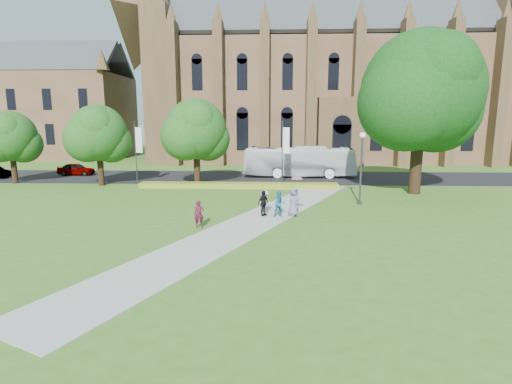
{
  "coord_description": "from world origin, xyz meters",
  "views": [
    {
      "loc": [
        1.06,
        -22.49,
        6.12
      ],
      "look_at": [
        0.05,
        2.35,
        1.6
      ],
      "focal_mm": 28.0,
      "sensor_mm": 36.0,
      "label": 1
    }
  ],
  "objects_px": {
    "streetlamp": "(361,159)",
    "car_0": "(76,169)",
    "pedestrian_0": "(199,214)",
    "tour_coach": "(299,161)",
    "large_tree": "(421,91)"
  },
  "relations": [
    {
      "from": "car_0",
      "to": "pedestrian_0",
      "type": "distance_m",
      "value": 27.64
    },
    {
      "from": "streetlamp",
      "to": "car_0",
      "type": "height_order",
      "value": "streetlamp"
    },
    {
      "from": "pedestrian_0",
      "to": "streetlamp",
      "type": "bearing_deg",
      "value": 23.84
    },
    {
      "from": "large_tree",
      "to": "tour_coach",
      "type": "height_order",
      "value": "large_tree"
    },
    {
      "from": "tour_coach",
      "to": "pedestrian_0",
      "type": "bearing_deg",
      "value": 163.39
    },
    {
      "from": "large_tree",
      "to": "pedestrian_0",
      "type": "xyz_separation_m",
      "value": [
        -16.09,
        -11.51,
        -7.55
      ]
    },
    {
      "from": "pedestrian_0",
      "to": "car_0",
      "type": "bearing_deg",
      "value": 120.07
    },
    {
      "from": "tour_coach",
      "to": "car_0",
      "type": "xyz_separation_m",
      "value": [
        -24.72,
        0.28,
        -0.99
      ]
    },
    {
      "from": "large_tree",
      "to": "car_0",
      "type": "xyz_separation_m",
      "value": [
        -33.75,
        9.75,
        -7.68
      ]
    },
    {
      "from": "large_tree",
      "to": "tour_coach",
      "type": "relative_size",
      "value": 1.11
    },
    {
      "from": "streetlamp",
      "to": "tour_coach",
      "type": "bearing_deg",
      "value": 104.2
    },
    {
      "from": "streetlamp",
      "to": "tour_coach",
      "type": "distance_m",
      "value": 14.5
    },
    {
      "from": "car_0",
      "to": "tour_coach",
      "type": "bearing_deg",
      "value": -89.69
    },
    {
      "from": "tour_coach",
      "to": "large_tree",
      "type": "bearing_deg",
      "value": -134.37
    },
    {
      "from": "car_0",
      "to": "pedestrian_0",
      "type": "relative_size",
      "value": 2.54
    }
  ]
}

